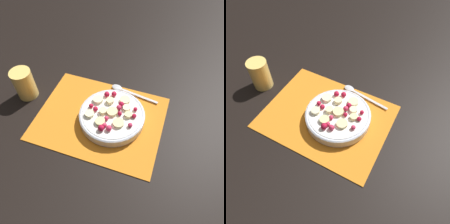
# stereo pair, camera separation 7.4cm
# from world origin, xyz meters

# --- Properties ---
(ground_plane) EXTENTS (3.00, 3.00, 0.00)m
(ground_plane) POSITION_xyz_m (0.00, 0.00, 0.00)
(ground_plane) COLOR black
(placemat) EXTENTS (0.44, 0.34, 0.01)m
(placemat) POSITION_xyz_m (0.00, 0.00, 0.00)
(placemat) COLOR orange
(placemat) RESTS_ON ground_plane
(fruit_bowl) EXTENTS (0.23, 0.23, 0.06)m
(fruit_bowl) POSITION_xyz_m (0.04, 0.01, 0.03)
(fruit_bowl) COLOR silver
(fruit_bowl) RESTS_ON placemat
(spoon) EXTENTS (0.19, 0.05, 0.01)m
(spoon) POSITION_xyz_m (0.05, 0.15, 0.01)
(spoon) COLOR silver
(spoon) RESTS_ON placemat
(drinking_glass) EXTENTS (0.07, 0.07, 0.12)m
(drinking_glass) POSITION_xyz_m (-0.30, 0.02, 0.06)
(drinking_glass) COLOR #F4CC66
(drinking_glass) RESTS_ON ground_plane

